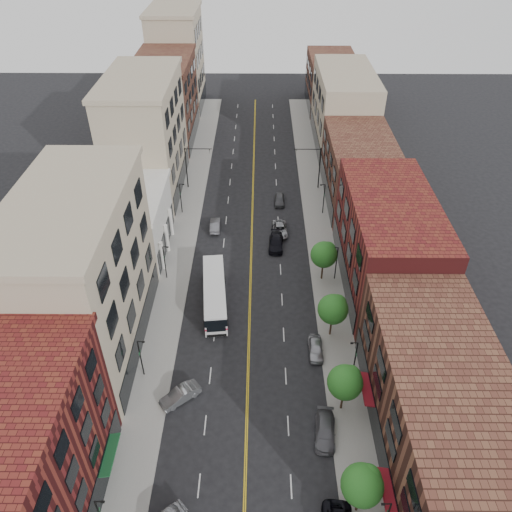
{
  "coord_description": "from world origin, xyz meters",
  "views": [
    {
      "loc": [
        1.14,
        -26.25,
        42.06
      ],
      "look_at": [
        0.73,
        22.38,
        5.0
      ],
      "focal_mm": 35.0,
      "sensor_mm": 36.0,
      "label": 1
    }
  ],
  "objects_px": {
    "car_parked_mid": "(325,431)",
    "car_lane_a": "(276,243)",
    "city_bus": "(215,293)",
    "car_lane_b": "(280,229)",
    "car_lane_c": "(280,200)",
    "car_parked_far": "(316,348)",
    "car_lane_behind": "(215,225)",
    "car_angle_b": "(180,395)"
  },
  "relations": [
    {
      "from": "car_angle_b",
      "to": "car_lane_b",
      "type": "distance_m",
      "value": 31.62
    },
    {
      "from": "car_lane_behind",
      "to": "city_bus",
      "type": "bearing_deg",
      "value": 91.53
    },
    {
      "from": "city_bus",
      "to": "car_parked_mid",
      "type": "height_order",
      "value": "city_bus"
    },
    {
      "from": "city_bus",
      "to": "car_lane_a",
      "type": "distance_m",
      "value": 14.31
    },
    {
      "from": "car_parked_mid",
      "to": "car_lane_b",
      "type": "relative_size",
      "value": 0.98
    },
    {
      "from": "city_bus",
      "to": "car_lane_b",
      "type": "height_order",
      "value": "city_bus"
    },
    {
      "from": "car_angle_b",
      "to": "car_lane_behind",
      "type": "distance_m",
      "value": 30.69
    },
    {
      "from": "car_lane_b",
      "to": "car_parked_mid",
      "type": "bearing_deg",
      "value": -86.56
    },
    {
      "from": "car_parked_far",
      "to": "car_lane_a",
      "type": "distance_m",
      "value": 20.26
    },
    {
      "from": "car_parked_far",
      "to": "car_lane_a",
      "type": "xyz_separation_m",
      "value": [
        -3.9,
        19.88,
        0.04
      ]
    },
    {
      "from": "car_lane_behind",
      "to": "car_lane_c",
      "type": "xyz_separation_m",
      "value": [
        9.85,
        7.51,
        -0.0
      ]
    },
    {
      "from": "car_lane_a",
      "to": "car_lane_b",
      "type": "xyz_separation_m",
      "value": [
        0.64,
        3.44,
        -0.06
      ]
    },
    {
      "from": "car_angle_b",
      "to": "car_parked_mid",
      "type": "relative_size",
      "value": 0.92
    },
    {
      "from": "car_angle_b",
      "to": "car_lane_b",
      "type": "bearing_deg",
      "value": 120.99
    },
    {
      "from": "car_angle_b",
      "to": "car_lane_a",
      "type": "distance_m",
      "value": 28.17
    },
    {
      "from": "car_lane_behind",
      "to": "car_lane_b",
      "type": "distance_m",
      "value": 9.7
    },
    {
      "from": "car_lane_b",
      "to": "car_lane_c",
      "type": "xyz_separation_m",
      "value": [
        0.2,
        8.48,
        0.02
      ]
    },
    {
      "from": "city_bus",
      "to": "car_lane_behind",
      "type": "height_order",
      "value": "city_bus"
    },
    {
      "from": "car_angle_b",
      "to": "car_lane_behind",
      "type": "height_order",
      "value": "car_angle_b"
    },
    {
      "from": "car_parked_mid",
      "to": "car_lane_c",
      "type": "xyz_separation_m",
      "value": [
        -3.05,
        42.08,
        0.0
      ]
    },
    {
      "from": "car_lane_behind",
      "to": "car_lane_a",
      "type": "distance_m",
      "value": 10.03
    },
    {
      "from": "car_parked_mid",
      "to": "car_lane_c",
      "type": "height_order",
      "value": "car_lane_c"
    },
    {
      "from": "car_lane_b",
      "to": "car_lane_c",
      "type": "relative_size",
      "value": 1.19
    },
    {
      "from": "car_lane_behind",
      "to": "car_angle_b",
      "type": "bearing_deg",
      "value": 85.02
    },
    {
      "from": "city_bus",
      "to": "car_lane_c",
      "type": "height_order",
      "value": "city_bus"
    },
    {
      "from": "car_lane_b",
      "to": "car_angle_b",
      "type": "bearing_deg",
      "value": -112.19
    },
    {
      "from": "car_parked_far",
      "to": "city_bus",
      "type": "bearing_deg",
      "value": 146.67
    },
    {
      "from": "city_bus",
      "to": "car_lane_behind",
      "type": "xyz_separation_m",
      "value": [
        -1.21,
        16.37,
        -1.09
      ]
    },
    {
      "from": "car_lane_a",
      "to": "car_lane_c",
      "type": "xyz_separation_m",
      "value": [
        0.85,
        11.92,
        -0.04
      ]
    },
    {
      "from": "car_angle_b",
      "to": "car_parked_far",
      "type": "relative_size",
      "value": 1.07
    },
    {
      "from": "car_lane_behind",
      "to": "car_lane_b",
      "type": "relative_size",
      "value": 0.87
    },
    {
      "from": "car_parked_mid",
      "to": "car_lane_a",
      "type": "xyz_separation_m",
      "value": [
        -3.9,
        30.16,
        0.05
      ]
    },
    {
      "from": "car_lane_b",
      "to": "city_bus",
      "type": "bearing_deg",
      "value": -120.8
    },
    {
      "from": "car_parked_mid",
      "to": "car_lane_a",
      "type": "distance_m",
      "value": 30.41
    },
    {
      "from": "city_bus",
      "to": "car_lane_b",
      "type": "distance_m",
      "value": 17.6
    },
    {
      "from": "car_parked_far",
      "to": "car_lane_a",
      "type": "height_order",
      "value": "car_lane_a"
    },
    {
      "from": "car_lane_a",
      "to": "car_lane_b",
      "type": "bearing_deg",
      "value": 82.86
    },
    {
      "from": "car_parked_far",
      "to": "car_lane_behind",
      "type": "xyz_separation_m",
      "value": [
        -12.9,
        24.29,
        -0.0
      ]
    },
    {
      "from": "car_parked_mid",
      "to": "car_parked_far",
      "type": "relative_size",
      "value": 1.16
    },
    {
      "from": "car_lane_c",
      "to": "car_angle_b",
      "type": "bearing_deg",
      "value": -103.65
    },
    {
      "from": "car_parked_mid",
      "to": "car_angle_b",
      "type": "bearing_deg",
      "value": 170.28
    },
    {
      "from": "car_lane_behind",
      "to": "car_lane_c",
      "type": "relative_size",
      "value": 1.04
    }
  ]
}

